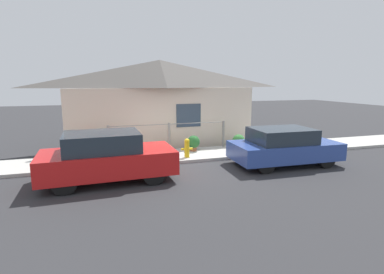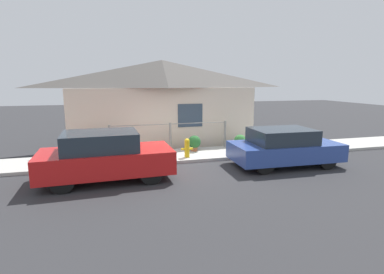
{
  "view_description": "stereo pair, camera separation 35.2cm",
  "coord_description": "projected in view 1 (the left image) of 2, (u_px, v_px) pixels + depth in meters",
  "views": [
    {
      "loc": [
        -2.66,
        -10.02,
        2.92
      ],
      "look_at": [
        0.52,
        0.3,
        0.9
      ],
      "focal_mm": 28.0,
      "sensor_mm": 36.0,
      "label": 1
    },
    {
      "loc": [
        -2.32,
        -10.12,
        2.92
      ],
      "look_at": [
        0.52,
        0.3,
        0.9
      ],
      "focal_mm": 28.0,
      "sensor_mm": 36.0,
      "label": 2
    }
  ],
  "objects": [
    {
      "name": "fire_hydrant",
      "position": [
        187.0,
        147.0,
        11.15
      ],
      "size": [
        0.44,
        0.2,
        0.71
      ],
      "color": "yellow",
      "rests_on": "sidewalk"
    },
    {
      "name": "potted_plant_by_fence",
      "position": [
        96.0,
        146.0,
        11.32
      ],
      "size": [
        0.52,
        0.52,
        0.67
      ],
      "color": "brown",
      "rests_on": "sidewalk"
    },
    {
      "name": "car_right",
      "position": [
        284.0,
        147.0,
        10.51
      ],
      "size": [
        3.76,
        1.84,
        1.31
      ],
      "rotation": [
        0.0,
        0.0,
        -0.02
      ],
      "color": "#2D4793",
      "rests_on": "ground_plane"
    },
    {
      "name": "house",
      "position": [
        160.0,
        78.0,
        13.37
      ],
      "size": [
        8.53,
        2.23,
        3.85
      ],
      "color": "beige",
      "rests_on": "ground_plane"
    },
    {
      "name": "potted_plant_corner",
      "position": [
        239.0,
        141.0,
        12.65
      ],
      "size": [
        0.52,
        0.52,
        0.6
      ],
      "color": "brown",
      "rests_on": "sidewalk"
    },
    {
      "name": "car_left",
      "position": [
        107.0,
        157.0,
        8.76
      ],
      "size": [
        3.89,
        1.89,
        1.47
      ],
      "rotation": [
        0.0,
        0.0,
        0.04
      ],
      "color": "red",
      "rests_on": "ground_plane"
    },
    {
      "name": "potted_plant_near_hydrant",
      "position": [
        193.0,
        142.0,
        12.16
      ],
      "size": [
        0.52,
        0.52,
        0.63
      ],
      "color": "#9E5638",
      "rests_on": "sidewalk"
    },
    {
      "name": "ground_plane",
      "position": [
        181.0,
        164.0,
        10.72
      ],
      "size": [
        60.0,
        60.0,
        0.0
      ],
      "primitive_type": "plane",
      "color": "#2D2D30"
    },
    {
      "name": "sidewalk",
      "position": [
        174.0,
        156.0,
        11.62
      ],
      "size": [
        24.0,
        1.94,
        0.12
      ],
      "color": "#B2AFA8",
      "rests_on": "ground_plane"
    },
    {
      "name": "fence",
      "position": [
        169.0,
        135.0,
        12.27
      ],
      "size": [
        4.9,
        0.1,
        1.13
      ],
      "color": "gray",
      "rests_on": "sidewalk"
    }
  ]
}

